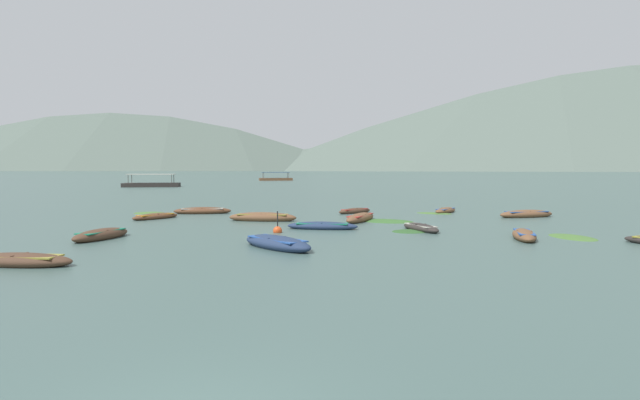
{
  "coord_description": "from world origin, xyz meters",
  "views": [
    {
      "loc": [
        1.63,
        -5.74,
        3.18
      ],
      "look_at": [
        1.73,
        36.73,
        0.56
      ],
      "focal_mm": 27.94,
      "sensor_mm": 36.0,
      "label": 1
    }
  ],
  "objects_px": {
    "rowboat_9": "(359,218)",
    "ferry_1": "(274,179)",
    "rowboat_1": "(321,226)",
    "rowboat_5": "(525,214)",
    "rowboat_7": "(100,235)",
    "rowboat_0": "(261,217)",
    "rowboat_11": "(444,211)",
    "rowboat_12": "(419,228)",
    "rowboat_4": "(201,211)",
    "rowboat_3": "(276,243)",
    "ferry_2": "(150,184)",
    "mooring_buoy": "(276,230)",
    "rowboat_10": "(523,235)",
    "rowboat_8": "(354,211)",
    "rowboat_6": "(18,261)",
    "rowboat_13": "(154,217)"
  },
  "relations": [
    {
      "from": "rowboat_9",
      "to": "ferry_1",
      "type": "height_order",
      "value": "ferry_1"
    },
    {
      "from": "rowboat_3",
      "to": "rowboat_11",
      "type": "relative_size",
      "value": 1.26
    },
    {
      "from": "ferry_1",
      "to": "mooring_buoy",
      "type": "distance_m",
      "value": 117.51
    },
    {
      "from": "rowboat_11",
      "to": "rowboat_0",
      "type": "bearing_deg",
      "value": -155.59
    },
    {
      "from": "rowboat_7",
      "to": "rowboat_11",
      "type": "relative_size",
      "value": 1.16
    },
    {
      "from": "rowboat_1",
      "to": "rowboat_5",
      "type": "relative_size",
      "value": 0.93
    },
    {
      "from": "rowboat_0",
      "to": "rowboat_11",
      "type": "xyz_separation_m",
      "value": [
        12.81,
        5.81,
        -0.06
      ]
    },
    {
      "from": "rowboat_0",
      "to": "rowboat_8",
      "type": "height_order",
      "value": "rowboat_0"
    },
    {
      "from": "rowboat_5",
      "to": "ferry_2",
      "type": "distance_m",
      "value": 72.54
    },
    {
      "from": "rowboat_0",
      "to": "rowboat_7",
      "type": "height_order",
      "value": "rowboat_0"
    },
    {
      "from": "rowboat_5",
      "to": "rowboat_12",
      "type": "distance_m",
      "value": 11.24
    },
    {
      "from": "rowboat_3",
      "to": "ferry_1",
      "type": "relative_size",
      "value": 0.4
    },
    {
      "from": "rowboat_3",
      "to": "rowboat_10",
      "type": "relative_size",
      "value": 1.14
    },
    {
      "from": "rowboat_4",
      "to": "rowboat_3",
      "type": "bearing_deg",
      "value": -66.86
    },
    {
      "from": "rowboat_4",
      "to": "rowboat_9",
      "type": "distance_m",
      "value": 12.17
    },
    {
      "from": "rowboat_10",
      "to": "ferry_2",
      "type": "bearing_deg",
      "value": 120.55
    },
    {
      "from": "rowboat_0",
      "to": "rowboat_4",
      "type": "bearing_deg",
      "value": 134.09
    },
    {
      "from": "rowboat_4",
      "to": "rowboat_12",
      "type": "bearing_deg",
      "value": -36.17
    },
    {
      "from": "rowboat_11",
      "to": "rowboat_5",
      "type": "bearing_deg",
      "value": -37.28
    },
    {
      "from": "rowboat_10",
      "to": "rowboat_12",
      "type": "relative_size",
      "value": 1.04
    },
    {
      "from": "rowboat_0",
      "to": "ferry_1",
      "type": "height_order",
      "value": "ferry_1"
    },
    {
      "from": "rowboat_6",
      "to": "ferry_2",
      "type": "height_order",
      "value": "ferry_2"
    },
    {
      "from": "rowboat_1",
      "to": "ferry_2",
      "type": "xyz_separation_m",
      "value": [
        -30.78,
        63.97,
        0.29
      ]
    },
    {
      "from": "rowboat_10",
      "to": "mooring_buoy",
      "type": "xyz_separation_m",
      "value": [
        -11.49,
        2.28,
        -0.06
      ]
    },
    {
      "from": "ferry_2",
      "to": "rowboat_7",
      "type": "bearing_deg",
      "value": -73.08
    },
    {
      "from": "rowboat_12",
      "to": "mooring_buoy",
      "type": "xyz_separation_m",
      "value": [
        -7.39,
        -0.84,
        -0.04
      ]
    },
    {
      "from": "rowboat_6",
      "to": "rowboat_10",
      "type": "relative_size",
      "value": 1.13
    },
    {
      "from": "ferry_2",
      "to": "ferry_1",
      "type": "bearing_deg",
      "value": 70.74
    },
    {
      "from": "ferry_1",
      "to": "rowboat_7",
      "type": "bearing_deg",
      "value": -88.75
    },
    {
      "from": "rowboat_8",
      "to": "rowboat_9",
      "type": "relative_size",
      "value": 0.68
    },
    {
      "from": "rowboat_1",
      "to": "rowboat_4",
      "type": "distance_m",
      "value": 12.72
    },
    {
      "from": "rowboat_1",
      "to": "rowboat_4",
      "type": "height_order",
      "value": "rowboat_4"
    },
    {
      "from": "rowboat_4",
      "to": "ferry_2",
      "type": "distance_m",
      "value": 58.94
    },
    {
      "from": "rowboat_8",
      "to": "rowboat_9",
      "type": "xyz_separation_m",
      "value": [
        -0.05,
        -5.61,
        0.05
      ]
    },
    {
      "from": "rowboat_0",
      "to": "mooring_buoy",
      "type": "height_order",
      "value": "mooring_buoy"
    },
    {
      "from": "rowboat_0",
      "to": "rowboat_13",
      "type": "bearing_deg",
      "value": 170.11
    },
    {
      "from": "rowboat_8",
      "to": "rowboat_0",
      "type": "bearing_deg",
      "value": -138.17
    },
    {
      "from": "rowboat_4",
      "to": "ferry_1",
      "type": "relative_size",
      "value": 0.43
    },
    {
      "from": "rowboat_7",
      "to": "rowboat_13",
      "type": "bearing_deg",
      "value": 93.56
    },
    {
      "from": "rowboat_1",
      "to": "rowboat_9",
      "type": "relative_size",
      "value": 0.92
    },
    {
      "from": "rowboat_4",
      "to": "rowboat_6",
      "type": "bearing_deg",
      "value": -94.33
    },
    {
      "from": "rowboat_11",
      "to": "rowboat_4",
      "type": "bearing_deg",
      "value": -177.67
    },
    {
      "from": "rowboat_4",
      "to": "rowboat_5",
      "type": "bearing_deg",
      "value": -6.99
    },
    {
      "from": "rowboat_3",
      "to": "rowboat_8",
      "type": "relative_size",
      "value": 1.34
    },
    {
      "from": "rowboat_9",
      "to": "rowboat_12",
      "type": "xyz_separation_m",
      "value": [
        2.76,
        -4.8,
        -0.05
      ]
    },
    {
      "from": "rowboat_6",
      "to": "rowboat_8",
      "type": "xyz_separation_m",
      "value": [
        12.5,
        19.82,
        -0.02
      ]
    },
    {
      "from": "rowboat_5",
      "to": "rowboat_13",
      "type": "relative_size",
      "value": 1.26
    },
    {
      "from": "rowboat_1",
      "to": "rowboat_12",
      "type": "distance_m",
      "value": 5.17
    },
    {
      "from": "mooring_buoy",
      "to": "rowboat_8",
      "type": "bearing_deg",
      "value": 67.42
    },
    {
      "from": "rowboat_6",
      "to": "rowboat_7",
      "type": "height_order",
      "value": "rowboat_7"
    }
  ]
}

